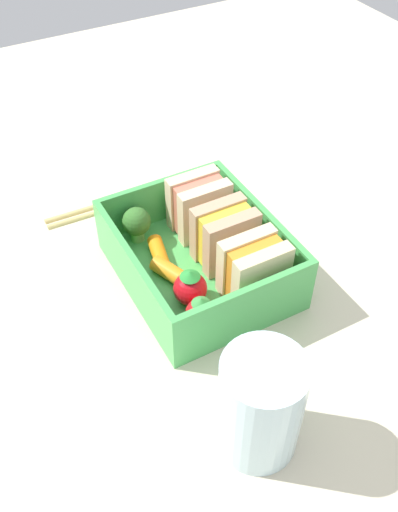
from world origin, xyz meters
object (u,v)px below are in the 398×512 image
object	(u,v)px
strawberry_far_left	(190,288)
drinking_glass	(260,405)
strawberry_left	(201,313)
carrot_stick_far_left	(159,254)
sandwich_left	(199,205)
broccoli_floret	(136,223)
chopstick_pair	(135,196)
sandwich_center_left	(225,235)
carrot_stick_left	(170,271)
sandwich_center	(254,269)

from	to	relation	value
strawberry_far_left	drinking_glass	xyz separation A→B (cm)	(13.79, -1.67, 1.78)
strawberry_left	carrot_stick_far_left	bearing A→B (deg)	178.00
sandwich_left	drinking_glass	distance (cm)	23.32
strawberry_far_left	strawberry_left	bearing A→B (deg)	-9.92
broccoli_floret	strawberry_left	xyz separation A→B (cm)	(12.72, 0.31, -0.69)
strawberry_left	chopstick_pair	size ratio (longest dim) A/B	0.17
chopstick_pair	drinking_glass	xyz separation A→B (cm)	(31.13, -3.74, 4.28)
sandwich_center_left	drinking_glass	bearing A→B (deg)	-22.61
sandwich_left	carrot_stick_left	size ratio (longest dim) A/B	1.46
carrot_stick_far_left	strawberry_far_left	size ratio (longest dim) A/B	1.17
sandwich_left	sandwich_center	xyz separation A→B (cm)	(10.21, 0.00, 0.00)
sandwich_center	drinking_glass	distance (cm)	13.95
broccoli_floret	carrot_stick_left	bearing A→B (deg)	4.47
sandwich_center_left	carrot_stick_far_left	world-z (taller)	sandwich_center_left
carrot_stick_left	chopstick_pair	world-z (taller)	carrot_stick_left
strawberry_far_left	strawberry_left	xyz separation A→B (cm)	(2.95, -0.52, -0.14)
strawberry_left	carrot_stick_left	bearing A→B (deg)	178.33
strawberry_left	drinking_glass	distance (cm)	11.07
carrot_stick_left	sandwich_center_left	bearing A→B (deg)	88.87
sandwich_left	sandwich_center_left	bearing A→B (deg)	0.00
carrot_stick_far_left	strawberry_left	size ratio (longest dim) A/B	1.26
strawberry_far_left	chopstick_pair	bearing A→B (deg)	173.17
broccoli_floret	drinking_glass	distance (cm)	23.60
carrot_stick_far_left	strawberry_left	world-z (taller)	strawberry_left
sandwich_center	drinking_glass	size ratio (longest dim) A/B	0.63
sandwich_center_left	broccoli_floret	xyz separation A→B (cm)	(-6.46, -6.27, -0.73)
sandwich_center	chopstick_pair	bearing A→B (deg)	-170.00
sandwich_left	strawberry_left	distance (cm)	12.91
carrot_stick_far_left	carrot_stick_left	world-z (taller)	carrot_stick_left
carrot_stick_far_left	strawberry_left	bearing A→B (deg)	-2.00
carrot_stick_left	chopstick_pair	distance (cm)	14.22
sandwich_center	carrot_stick_far_left	xyz separation A→B (cm)	(-7.86, -5.65, -2.21)
drinking_glass	sandwich_left	bearing A→B (deg)	162.22
sandwich_left	carrot_stick_far_left	world-z (taller)	sandwich_left
drinking_glass	chopstick_pair	bearing A→B (deg)	173.14
chopstick_pair	sandwich_left	bearing A→B (deg)	20.70
carrot_stick_left	sandwich_center	bearing A→B (deg)	47.92
carrot_stick_far_left	strawberry_far_left	xyz separation A→B (cm)	(6.05, 0.20, 0.93)
sandwich_center_left	drinking_glass	world-z (taller)	drinking_glass
broccoli_floret	drinking_glass	world-z (taller)	drinking_glass
sandwich_center_left	chopstick_pair	world-z (taller)	sandwich_center_left
sandwich_center_left	broccoli_floret	size ratio (longest dim) A/B	1.54
strawberry_left	chopstick_pair	bearing A→B (deg)	172.72
sandwich_left	sandwich_center	bearing A→B (deg)	0.00
sandwich_center	strawberry_far_left	xyz separation A→B (cm)	(-1.80, -5.45, -1.27)
carrot_stick_left	strawberry_far_left	bearing A→B (deg)	5.51
carrot_stick_far_left	carrot_stick_left	distance (cm)	2.64
sandwich_left	chopstick_pair	size ratio (longest dim) A/B	0.29
sandwich_left	carrot_stick_far_left	distance (cm)	6.51
chopstick_pair	sandwich_center_left	bearing A→B (deg)	13.52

